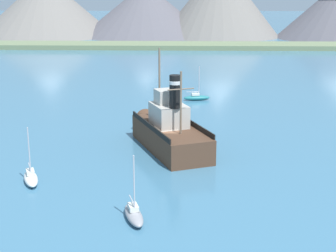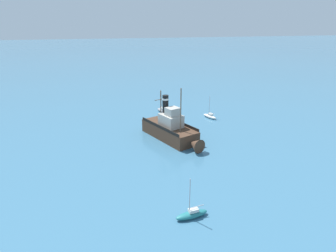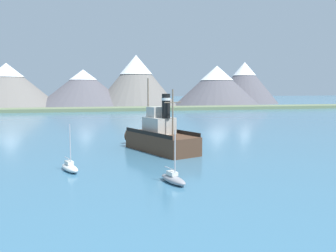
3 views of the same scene
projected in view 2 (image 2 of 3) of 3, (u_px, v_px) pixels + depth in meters
ground_plane at (170, 135)px, 56.26m from camera, size 600.00×600.00×0.00m
old_tugboat at (171, 129)px, 54.09m from camera, size 8.58×14.61×9.90m
sailboat_teal at (192, 214)px, 32.91m from camera, size 3.93×1.68×4.90m
sailboat_grey at (162, 110)px, 70.32m from camera, size 2.16×3.96×4.90m
sailboat_white at (210, 116)px, 66.09m from camera, size 2.41×3.94×4.90m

